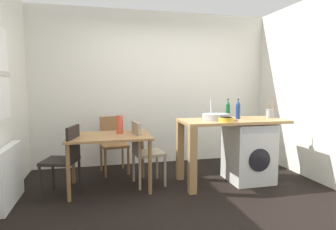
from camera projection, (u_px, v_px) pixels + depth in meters
ground_plane at (181, 198)px, 3.56m from camera, size 5.46×5.46×0.00m
wall_back at (154, 88)px, 5.11m from camera, size 4.60×0.10×2.70m
wall_counter_side at (330, 89)px, 3.92m from camera, size 0.10×3.80×2.70m
radiator at (10, 175)px, 3.34m from camera, size 0.10×0.80×0.70m
dining_table at (109, 142)px, 3.82m from camera, size 1.10×0.76×0.74m
chair_person_seat at (66, 157)px, 3.59m from camera, size 0.49×0.49×0.90m
chair_opposite at (144, 150)px, 3.98m from camera, size 0.45×0.45×0.90m
chair_spare_by_wall at (113, 141)px, 4.60m from camera, size 0.46×0.46×0.90m
kitchen_counter at (219, 131)px, 4.02m from camera, size 1.50×0.68×0.92m
washing_machine at (248, 152)px, 4.16m from camera, size 0.60×0.61×0.86m
sink_basin at (216, 117)px, 3.99m from camera, size 0.38×0.38×0.09m
tap at (211, 109)px, 4.15m from camera, size 0.02×0.02×0.28m
bottle_tall_green at (228, 109)px, 4.29m from camera, size 0.07×0.07×0.28m
bottle_squat_brown at (238, 110)px, 4.12m from camera, size 0.06×0.06×0.29m
mixing_bowl at (226, 119)px, 3.81m from camera, size 0.21×0.21×0.06m
utensil_crock at (270, 113)px, 4.24m from camera, size 0.11×0.11×0.30m
vase at (120, 125)px, 3.92m from camera, size 0.09×0.09×0.25m
scissors at (233, 120)px, 3.94m from camera, size 0.15×0.06×0.01m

